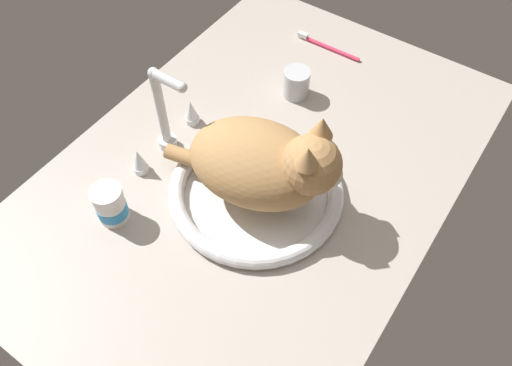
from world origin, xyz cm
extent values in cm
cube|color=#ADA399|center=(0.00, 0.00, 1.50)|extent=(111.70, 75.24, 3.00)
torus|color=white|center=(-5.91, -3.58, 4.59)|extent=(35.25, 35.25, 3.18)
cylinder|color=white|center=(-5.91, -3.58, 3.30)|extent=(30.48, 30.48, 0.60)
cylinder|color=silver|center=(-5.91, 19.71, 4.09)|extent=(4.00, 4.00, 2.18)
cylinder|color=silver|center=(-5.91, 19.71, 14.43)|extent=(2.00, 2.00, 18.50)
sphere|color=silver|center=(-5.91, 19.71, 23.68)|extent=(2.20, 2.20, 2.20)
cylinder|color=silver|center=(-5.91, 16.26, 23.68)|extent=(2.00, 6.89, 2.00)
sphere|color=silver|center=(-5.91, 12.81, 23.68)|extent=(2.10, 2.10, 2.10)
cylinder|color=silver|center=(-14.43, 19.71, 3.80)|extent=(3.20, 3.20, 1.60)
cone|color=silver|center=(-14.43, 19.71, 6.99)|extent=(2.88, 2.88, 4.77)
cylinder|color=silver|center=(2.62, 19.71, 3.80)|extent=(3.20, 3.20, 1.60)
cone|color=silver|center=(2.62, 19.71, 6.99)|extent=(2.88, 2.88, 4.77)
ellipsoid|color=tan|center=(-5.91, -3.58, 13.34)|extent=(23.59, 29.51, 14.32)
sphere|color=tan|center=(-3.76, -13.86, 17.91)|extent=(11.13, 11.13, 11.13)
cone|color=tan|center=(-0.49, -13.18, 23.89)|extent=(4.23, 4.23, 4.17)
cone|color=tan|center=(-7.03, -14.55, 23.89)|extent=(4.23, 4.23, 4.17)
ellipsoid|color=silver|center=(-2.90, -17.95, 16.79)|extent=(5.26, 4.23, 3.56)
ellipsoid|color=silver|center=(-4.03, -12.58, 12.63)|extent=(11.53, 9.29, 7.88)
cylinder|color=tan|center=(-8.86, 10.57, 7.78)|extent=(5.29, 10.98, 3.20)
cylinder|color=white|center=(-26.07, 16.31, 6.40)|extent=(5.80, 5.80, 6.79)
cylinder|color=#338CD1|center=(-26.07, 16.31, 5.85)|extent=(5.98, 5.98, 2.72)
cylinder|color=white|center=(-26.07, 16.31, 10.74)|extent=(6.09, 6.09, 1.90)
cylinder|color=#B2B5BA|center=(23.49, 5.32, 5.91)|extent=(6.14, 6.14, 5.83)
cylinder|color=silver|center=(23.49, 5.32, 9.33)|extent=(6.26, 6.26, 1.00)
cylinder|color=#D83359|center=(42.22, 5.88, 3.50)|extent=(1.13, 15.06, 1.00)
cube|color=white|center=(42.14, 14.71, 4.10)|extent=(1.22, 2.61, 1.20)
camera|label=1|loc=(-55.84, -38.00, 88.99)|focal=36.32mm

